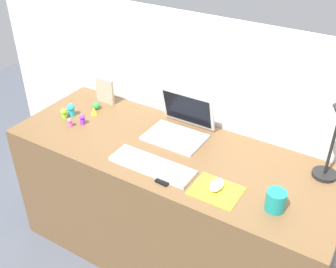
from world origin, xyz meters
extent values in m
plane|color=#474C56|center=(0.00, 0.00, 0.00)|extent=(6.00, 6.00, 0.00)
cube|color=silver|center=(0.00, 0.35, 0.66)|extent=(2.88, 0.05, 1.32)
cube|color=brown|center=(0.00, 0.00, 0.37)|extent=(1.68, 0.62, 0.74)
cube|color=silver|center=(-0.03, 0.10, 0.75)|extent=(0.30, 0.21, 0.01)
cube|color=silver|center=(-0.03, 0.23, 0.85)|extent=(0.30, 0.06, 0.20)
cube|color=black|center=(-0.03, 0.22, 0.85)|extent=(0.27, 0.05, 0.17)
cube|color=silver|center=(0.00, -0.16, 0.75)|extent=(0.41, 0.13, 0.02)
cube|color=yellow|center=(0.33, -0.16, 0.74)|extent=(0.21, 0.17, 0.00)
ellipsoid|color=silver|center=(0.32, -0.14, 0.76)|extent=(0.06, 0.10, 0.03)
cube|color=black|center=(0.10, -0.18, 0.74)|extent=(0.07, 0.13, 0.01)
cylinder|color=black|center=(0.70, 0.19, 0.75)|extent=(0.11, 0.11, 0.02)
cylinder|color=black|center=(0.70, 0.19, 0.92)|extent=(0.01, 0.01, 0.33)
cube|color=#B2A58C|center=(-0.58, 0.22, 0.81)|extent=(0.12, 0.02, 0.15)
cylinder|color=teal|center=(0.58, -0.13, 0.78)|extent=(0.08, 0.08, 0.09)
cylinder|color=pink|center=(-0.58, -0.09, 0.75)|extent=(0.03, 0.03, 0.02)
sphere|color=pink|center=(-0.58, -0.09, 0.78)|extent=(0.03, 0.03, 0.03)
ellipsoid|color=green|center=(-0.58, 0.13, 0.76)|extent=(0.04, 0.04, 0.04)
cylinder|color=#8CDB33|center=(-0.67, -0.04, 0.75)|extent=(0.03, 0.03, 0.02)
sphere|color=#8CDB33|center=(-0.67, -0.04, 0.78)|extent=(0.04, 0.04, 0.04)
cone|color=yellow|center=(-0.55, 0.08, 0.76)|extent=(0.04, 0.04, 0.04)
cylinder|color=#28B7CC|center=(-0.65, 0.00, 0.76)|extent=(0.04, 0.04, 0.03)
sphere|color=#28B7CC|center=(-0.65, 0.00, 0.79)|extent=(0.04, 0.04, 0.04)
cylinder|color=purple|center=(-0.54, -0.04, 0.75)|extent=(0.03, 0.03, 0.03)
sphere|color=purple|center=(-0.54, -0.04, 0.78)|extent=(0.03, 0.03, 0.03)
camera|label=1|loc=(0.85, -1.41, 1.90)|focal=43.59mm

